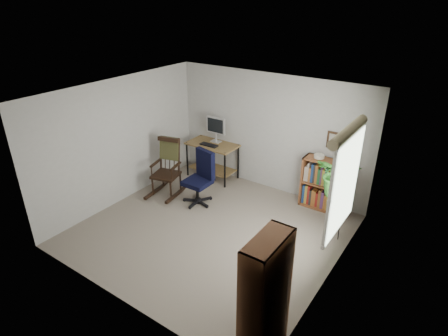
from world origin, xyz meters
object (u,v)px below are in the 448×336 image
Objects in this scene: rocking_chair at (165,168)px; office_chair at (197,178)px; desk at (212,160)px; tall_bookshelf at (265,299)px; low_bookshelf at (327,185)px.

office_chair is at bearing -9.35° from rocking_chair.
desk is 0.70× the size of tall_bookshelf.
office_chair is 1.08× the size of low_bookshelf.
rocking_chair is (-0.75, -0.07, 0.05)m from office_chair.
desk is at bearing 60.22° from rocking_chair.
tall_bookshelf reaches higher than desk.
desk is 4.56m from tall_bookshelf.
office_chair is 0.76m from rocking_chair.
desk is at bearing 133.46° from tall_bookshelf.
tall_bookshelf reaches higher than rocking_chair.
low_bookshelf is (2.88, 1.28, -0.09)m from rocking_chair.
tall_bookshelf is at bearing -26.88° from office_chair.
office_chair is 3.49m from tall_bookshelf.
office_chair is at bearing 140.65° from tall_bookshelf.
rocking_chair is at bearing -155.98° from low_bookshelf.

